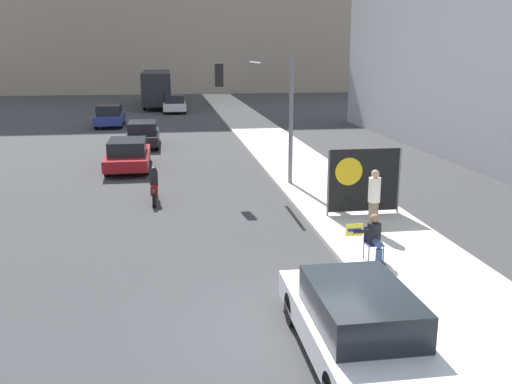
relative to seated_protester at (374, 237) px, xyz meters
name	(u,v)px	position (x,y,z in m)	size (l,w,h in m)	color
ground_plane	(313,337)	(-2.34, -3.26, -0.76)	(160.00, 160.00, 0.00)	#38383A
sidewalk_curb	(301,168)	(0.94, 11.74, -0.69)	(3.36, 90.00, 0.14)	beige
seated_protester	(374,237)	(0.00, 0.00, 0.00)	(0.95, 0.77, 1.18)	#474C56
jogger_on_sidewalk	(374,200)	(0.81, 2.27, 0.30)	(0.34, 0.34, 1.80)	#756651
pedestrian_behind	(337,184)	(0.47, 4.76, 0.20)	(0.34, 0.34, 1.62)	#756651
protest_banner	(363,180)	(1.10, 4.04, 0.47)	(2.36, 0.06, 2.08)	slate
traffic_light_pole	(262,98)	(-1.33, 8.73, 2.69)	(2.96, 2.73, 4.87)	slate
parked_car_curbside	(357,323)	(-1.82, -4.16, -0.07)	(1.78, 4.55, 1.37)	silver
car_on_road_nearest	(128,154)	(-6.67, 12.99, -0.07)	(1.84, 4.55, 1.35)	maroon
car_on_road_midblock	(143,134)	(-6.26, 19.33, -0.06)	(1.74, 4.46, 1.38)	black
car_on_road_distant	(110,116)	(-8.88, 28.40, -0.01)	(1.85, 4.25, 1.51)	navy
car_on_road_far_lane	(174,104)	(-4.28, 37.09, 0.00)	(1.90, 4.16, 1.53)	white
city_bus_on_road	(157,86)	(-5.80, 43.23, 1.12)	(2.54, 11.51, 3.27)	#232328
motorcycle_on_road	(154,187)	(-5.42, 7.12, -0.22)	(0.28, 2.16, 1.24)	maroon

